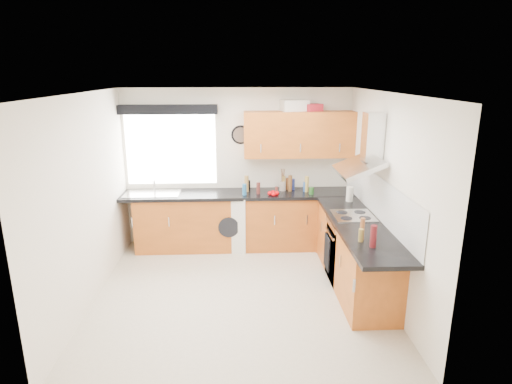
{
  "coord_description": "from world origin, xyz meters",
  "views": [
    {
      "loc": [
        -0.01,
        -4.93,
        2.73
      ],
      "look_at": [
        0.25,
        0.85,
        1.1
      ],
      "focal_mm": 30.0,
      "sensor_mm": 36.0,
      "label": 1
    }
  ],
  "objects_px": {
    "extractor_hood": "(365,151)",
    "upper_cabinets": "(299,134)",
    "oven": "(351,250)",
    "washing_machine": "(229,221)"
  },
  "relations": [
    {
      "from": "extractor_hood",
      "to": "upper_cabinets",
      "type": "relative_size",
      "value": 0.46
    },
    {
      "from": "oven",
      "to": "extractor_hood",
      "type": "xyz_separation_m",
      "value": [
        0.1,
        -0.0,
        1.34
      ]
    },
    {
      "from": "extractor_hood",
      "to": "upper_cabinets",
      "type": "distance_m",
      "value": 1.48
    },
    {
      "from": "upper_cabinets",
      "to": "washing_machine",
      "type": "xyz_separation_m",
      "value": [
        -1.1,
        -0.1,
        -1.36
      ]
    },
    {
      "from": "oven",
      "to": "washing_machine",
      "type": "distance_m",
      "value": 2.05
    },
    {
      "from": "oven",
      "to": "washing_machine",
      "type": "xyz_separation_m",
      "value": [
        -1.65,
        1.22,
        0.02
      ]
    },
    {
      "from": "oven",
      "to": "washing_machine",
      "type": "bearing_deg",
      "value": 143.52
    },
    {
      "from": "upper_cabinets",
      "to": "washing_machine",
      "type": "distance_m",
      "value": 1.75
    },
    {
      "from": "upper_cabinets",
      "to": "washing_machine",
      "type": "height_order",
      "value": "upper_cabinets"
    },
    {
      "from": "extractor_hood",
      "to": "upper_cabinets",
      "type": "height_order",
      "value": "upper_cabinets"
    }
  ]
}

